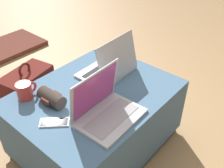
{
  "coord_description": "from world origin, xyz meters",
  "views": [
    {
      "loc": [
        -0.85,
        -0.87,
        1.37
      ],
      "look_at": [
        0.05,
        -0.09,
        0.51
      ],
      "focal_mm": 42.0,
      "sensor_mm": 36.0,
      "label": 1
    }
  ],
  "objects": [
    {
      "name": "cell_phone",
      "position": [
        -0.31,
        -0.02,
        0.44
      ],
      "size": [
        0.15,
        0.15,
        0.01
      ],
      "rotation": [
        0.0,
        0.0,
        0.77
      ],
      "color": "white",
      "rests_on": "ottoman"
    },
    {
      "name": "ottoman",
      "position": [
        0.0,
        0.0,
        0.22
      ],
      "size": [
        0.93,
        0.73,
        0.43
      ],
      "color": "#2A3D4E",
      "rests_on": "ground_plane"
    },
    {
      "name": "laptop_far",
      "position": [
        0.2,
        0.06,
        0.49
      ],
      "size": [
        0.34,
        0.27,
        0.26
      ],
      "rotation": [
        0.0,
        0.0,
        3.17
      ],
      "color": "#B7B7BC",
      "rests_on": "ottoman"
    },
    {
      "name": "ground_plane",
      "position": [
        0.0,
        0.0,
        0.0
      ],
      "size": [
        14.0,
        14.0,
        0.0
      ],
      "primitive_type": "plane",
      "color": "tan"
    },
    {
      "name": "backpack",
      "position": [
        -0.15,
        0.49,
        0.21
      ],
      "size": [
        0.36,
        0.3,
        0.51
      ],
      "rotation": [
        0.0,
        0.0,
        3.34
      ],
      "color": "#5B1E19",
      "rests_on": "ground_plane"
    },
    {
      "name": "coffee_mug",
      "position": [
        -0.29,
        0.26,
        0.48
      ],
      "size": [
        0.12,
        0.09,
        0.1
      ],
      "color": "red",
      "rests_on": "ottoman"
    },
    {
      "name": "wrist_brace",
      "position": [
        -0.22,
        0.11,
        0.47
      ],
      "size": [
        0.1,
        0.16,
        0.08
      ],
      "rotation": [
        0.0,
        0.0,
        4.73
      ],
      "color": "#3D332D",
      "rests_on": "ottoman"
    },
    {
      "name": "laptop_near",
      "position": [
        -0.11,
        -0.18,
        0.49
      ],
      "size": [
        0.35,
        0.25,
        0.25
      ],
      "rotation": [
        0.0,
        0.0,
        0.03
      ],
      "color": "silver",
      "rests_on": "ottoman"
    }
  ]
}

